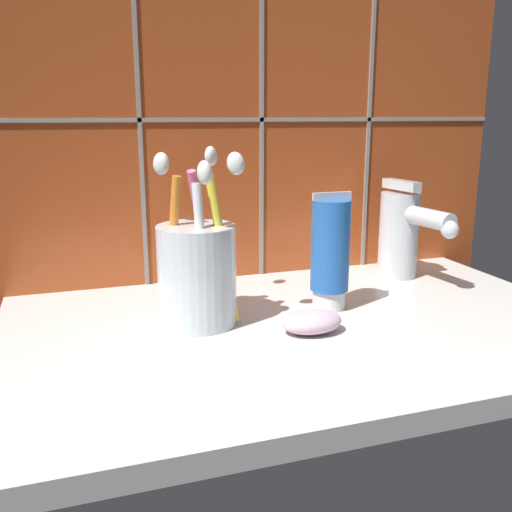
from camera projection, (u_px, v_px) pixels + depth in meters
sink_counter at (306, 331)px, 58.47cm from camera, size 60.34×38.42×2.00cm
tile_wall_backsplash at (248, 61)px, 69.63cm from camera, size 70.34×1.72×57.94cm
toothbrush_cup at (198, 270)px, 56.85cm from camera, size 8.83×12.11×17.60cm
toothpaste_tube at (330, 252)px, 61.04cm from camera, size 4.36×4.15×12.76cm
sink_faucet at (403, 231)px, 72.75cm from camera, size 5.00×12.88×12.57cm
soap_bar at (311, 322)px, 55.31cm from camera, size 6.11×4.24×2.19cm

